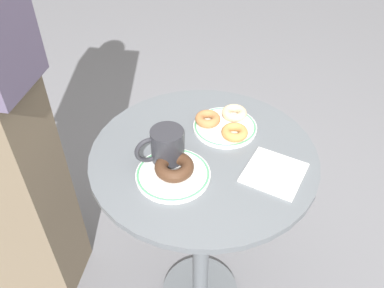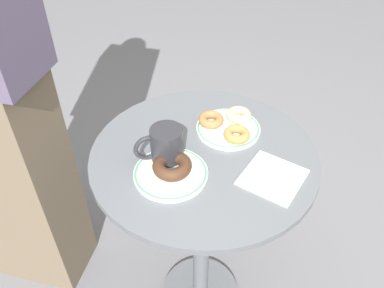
{
  "view_description": "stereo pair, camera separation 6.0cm",
  "coord_description": "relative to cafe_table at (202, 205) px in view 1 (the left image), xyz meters",
  "views": [
    {
      "loc": [
        -0.6,
        -0.49,
        1.43
      ],
      "look_at": [
        -0.03,
        0.02,
        0.77
      ],
      "focal_mm": 36.8,
      "sensor_mm": 36.0,
      "label": 1
    },
    {
      "loc": [
        -0.56,
        -0.53,
        1.43
      ],
      "look_at": [
        -0.03,
        0.02,
        0.77
      ],
      "focal_mm": 36.8,
      "sensor_mm": 36.0,
      "label": 2
    }
  ],
  "objects": [
    {
      "name": "donut_chocolate",
      "position": [
        -0.11,
        -0.0,
        0.24
      ],
      "size": [
        0.12,
        0.12,
        0.03
      ],
      "primitive_type": "torus",
      "rotation": [
        0.0,
        0.0,
        2.81
      ],
      "color": "#422819",
      "rests_on": "plate_left"
    },
    {
      "name": "plate_left",
      "position": [
        -0.12,
        0.0,
        0.22
      ],
      "size": [
        0.19,
        0.19,
        0.01
      ],
      "color": "white",
      "rests_on": "cafe_table"
    },
    {
      "name": "donut_glazed",
      "position": [
        0.17,
        0.03,
        0.24
      ],
      "size": [
        0.09,
        0.09,
        0.02
      ],
      "primitive_type": "torus",
      "rotation": [
        0.0,
        0.0,
        1.85
      ],
      "color": "#E0B789",
      "rests_on": "plate_right"
    },
    {
      "name": "cafe_table",
      "position": [
        0.0,
        0.0,
        0.0
      ],
      "size": [
        0.61,
        0.61,
        0.73
      ],
      "color": "#565B60",
      "rests_on": "ground"
    },
    {
      "name": "donut_old_fashioned",
      "position": [
        0.1,
        -0.03,
        0.24
      ],
      "size": [
        0.09,
        0.09,
        0.02
      ],
      "primitive_type": "torus",
      "rotation": [
        0.0,
        0.0,
        6.0
      ],
      "color": "#BC7F42",
      "rests_on": "plate_right"
    },
    {
      "name": "plate_right",
      "position": [
        0.12,
        0.02,
        0.22
      ],
      "size": [
        0.18,
        0.18,
        0.01
      ],
      "color": "white",
      "rests_on": "cafe_table"
    },
    {
      "name": "paper_napkin",
      "position": [
        0.06,
        -0.18,
        0.22
      ],
      "size": [
        0.17,
        0.17,
        0.01
      ],
      "primitive_type": "cube",
      "rotation": [
        0.0,
        0.0,
        0.22
      ],
      "color": "white",
      "rests_on": "cafe_table"
    },
    {
      "name": "donut_cinnamon",
      "position": [
        0.1,
        0.07,
        0.24
      ],
      "size": [
        0.08,
        0.08,
        0.02
      ],
      "primitive_type": "torus",
      "rotation": [
        0.0,
        0.0,
        6.14
      ],
      "color": "#A36B3D",
      "rests_on": "plate_right"
    },
    {
      "name": "coffee_mug",
      "position": [
        -0.09,
        0.05,
        0.26
      ],
      "size": [
        0.12,
        0.08,
        0.1
      ],
      "color": "#28282D",
      "rests_on": "cafe_table"
    }
  ]
}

